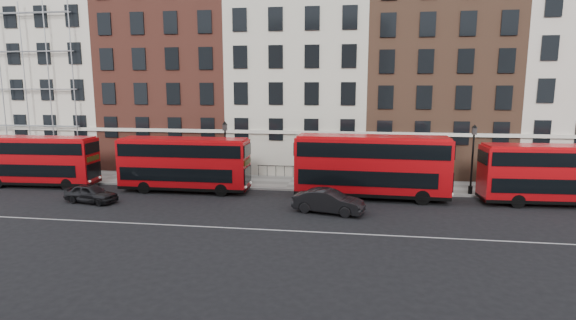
# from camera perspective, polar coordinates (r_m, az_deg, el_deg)

# --- Properties ---
(ground) EXTENTS (120.00, 120.00, 0.00)m
(ground) POSITION_cam_1_polar(r_m,az_deg,el_deg) (28.65, -2.87, -7.54)
(ground) COLOR black
(ground) RESTS_ON ground
(pavement) EXTENTS (80.00, 5.00, 0.15)m
(pavement) POSITION_cam_1_polar(r_m,az_deg,el_deg) (38.64, 0.21, -2.92)
(pavement) COLOR slate
(pavement) RESTS_ON ground
(kerb) EXTENTS (80.00, 0.30, 0.16)m
(kerb) POSITION_cam_1_polar(r_m,az_deg,el_deg) (36.23, -0.37, -3.75)
(kerb) COLOR gray
(kerb) RESTS_ON ground
(road_centre_line) EXTENTS (70.00, 0.12, 0.01)m
(road_centre_line) POSITION_cam_1_polar(r_m,az_deg,el_deg) (26.78, -3.73, -8.77)
(road_centre_line) COLOR white
(road_centre_line) RESTS_ON ground
(building_terrace) EXTENTS (64.00, 11.95, 22.00)m
(building_terrace) POSITION_cam_1_polar(r_m,az_deg,el_deg) (45.12, 1.21, 11.86)
(building_terrace) COLOR beige
(building_terrace) RESTS_ON ground
(bus_a) EXTENTS (10.06, 2.88, 4.18)m
(bus_a) POSITION_cam_1_polar(r_m,az_deg,el_deg) (42.75, -29.36, 0.01)
(bus_a) COLOR #B6090E
(bus_a) RESTS_ON ground
(bus_b) EXTENTS (10.26, 2.58, 4.30)m
(bus_b) POSITION_cam_1_polar(r_m,az_deg,el_deg) (36.31, -13.09, -0.39)
(bus_b) COLOR #B6090E
(bus_b) RESTS_ON ground
(bus_c) EXTENTS (11.34, 3.10, 4.73)m
(bus_c) POSITION_cam_1_polar(r_m,az_deg,el_deg) (33.76, 10.47, -0.64)
(bus_c) COLOR #B6090E
(bus_c) RESTS_ON ground
(bus_d) EXTENTS (10.29, 2.96, 4.28)m
(bus_d) POSITION_cam_1_polar(r_m,az_deg,el_deg) (36.57, 30.94, -1.46)
(bus_d) COLOR #B6090E
(bus_d) RESTS_ON ground
(car_rear) EXTENTS (4.16, 2.26, 1.34)m
(car_rear) POSITION_cam_1_polar(r_m,az_deg,el_deg) (35.44, -23.73, -3.90)
(car_rear) COLOR #232326
(car_rear) RESTS_ON ground
(car_front) EXTENTS (4.94, 2.68, 1.54)m
(car_front) POSITION_cam_1_polar(r_m,az_deg,el_deg) (30.00, 5.17, -5.25)
(car_front) COLOR black
(car_front) RESTS_ON ground
(lamp_post_left) EXTENTS (0.44, 0.44, 5.33)m
(lamp_post_left) POSITION_cam_1_polar(r_m,az_deg,el_deg) (37.23, -7.95, 1.21)
(lamp_post_left) COLOR black
(lamp_post_left) RESTS_ON pavement
(lamp_post_right) EXTENTS (0.44, 0.44, 5.33)m
(lamp_post_right) POSITION_cam_1_polar(r_m,az_deg,el_deg) (36.69, 22.39, 0.46)
(lamp_post_right) COLOR black
(lamp_post_right) RESTS_ON pavement
(traffic_light) EXTENTS (0.25, 0.45, 3.27)m
(traffic_light) POSITION_cam_1_polar(r_m,az_deg,el_deg) (39.34, 32.32, -0.67)
(traffic_light) COLOR black
(traffic_light) RESTS_ON pavement
(iron_railings) EXTENTS (6.60, 0.06, 1.00)m
(iron_railings) POSITION_cam_1_polar(r_m,az_deg,el_deg) (40.66, 0.66, -1.47)
(iron_railings) COLOR black
(iron_railings) RESTS_ON pavement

